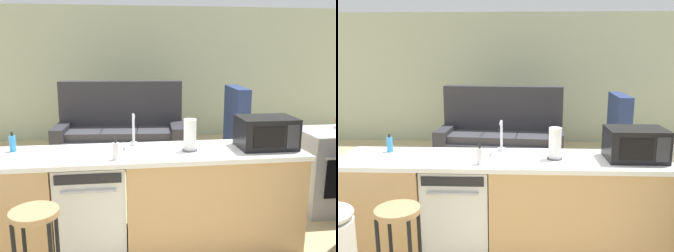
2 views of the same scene
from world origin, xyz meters
The scene contains 13 objects.
ground_plane centered at (0.00, 0.00, 0.00)m, with size 24.00×24.00×0.00m, color tan.
wall_back centered at (0.30, 4.20, 1.30)m, with size 10.00×0.06×2.60m.
kitchen_counter centered at (0.24, 0.00, 0.42)m, with size 2.94×0.66×0.90m.
dishwasher centered at (-0.25, 0.00, 0.42)m, with size 0.58×0.61×0.84m.
stove_range centered at (2.35, 0.55, 0.45)m, with size 0.76×0.68×0.90m.
microwave centered at (1.31, 0.00, 1.04)m, with size 0.50×0.37×0.28m.
sink_faucet centered at (0.13, 0.21, 1.03)m, with size 0.07×0.17×0.30m.
paper_towel_roll centered at (0.61, -0.01, 1.04)m, with size 0.14×0.14×0.28m.
soap_bottle centered at (-0.03, -0.20, 0.97)m, with size 0.06×0.06×0.18m.
dish_soap_bottle centered at (-0.92, 0.15, 0.97)m, with size 0.06×0.06×0.18m.
bar_stool centered at (-0.56, -0.73, 0.54)m, with size 0.32×0.32×0.74m.
couch centered at (0.00, 2.69, 0.39)m, with size 2.07×1.06×1.27m.
armchair centered at (2.02, 2.34, 0.35)m, with size 0.84×0.89×1.20m.
Camera 1 is at (0.03, -2.98, 1.77)m, focal length 38.00 mm.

